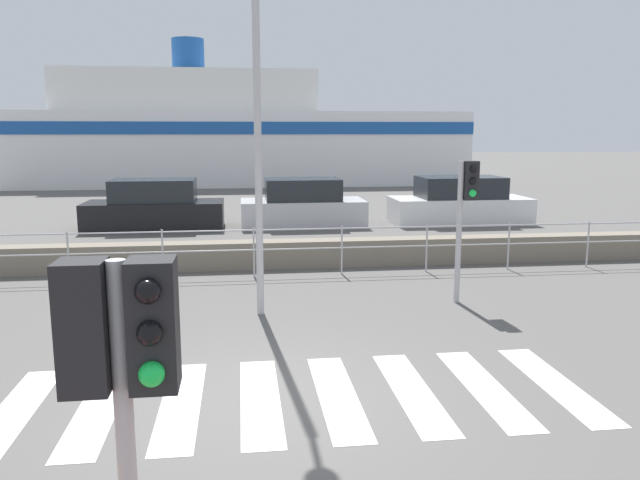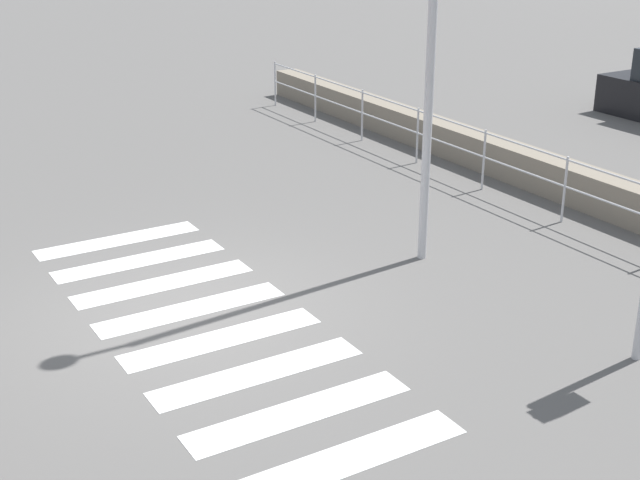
{
  "view_description": "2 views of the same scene",
  "coord_description": "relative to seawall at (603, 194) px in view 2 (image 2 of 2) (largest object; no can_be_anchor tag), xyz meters",
  "views": [
    {
      "loc": [
        -0.25,
        -6.79,
        3.06
      ],
      "look_at": [
        0.87,
        2.0,
        1.5
      ],
      "focal_mm": 35.0,
      "sensor_mm": 36.0,
      "label": 1
    },
    {
      "loc": [
        9.21,
        -3.7,
        4.8
      ],
      "look_at": [
        1.36,
        1.0,
        1.2
      ],
      "focal_mm": 50.0,
      "sensor_mm": 36.0,
      "label": 2
    }
  ],
  "objects": [
    {
      "name": "crosswalk",
      "position": [
        0.37,
        -7.06,
        -0.3
      ],
      "size": [
        6.75,
        2.4,
        0.01
      ],
      "color": "silver",
      "rests_on": "ground_plane"
    },
    {
      "name": "seawall",
      "position": [
        0.0,
        0.0,
        0.0
      ],
      "size": [
        20.88,
        0.55,
        0.61
      ],
      "color": "slate",
      "rests_on": "ground_plane"
    },
    {
      "name": "ground_plane",
      "position": [
        0.0,
        -7.06,
        -0.3
      ],
      "size": [
        160.0,
        160.0,
        0.0
      ],
      "primitive_type": "plane",
      "color": "#565451"
    },
    {
      "name": "harbor_fence",
      "position": [
        -0.0,
        -0.87,
        0.4
      ],
      "size": [
        18.83,
        0.04,
        1.05
      ],
      "color": "#B2B2B5",
      "rests_on": "ground_plane"
    }
  ]
}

